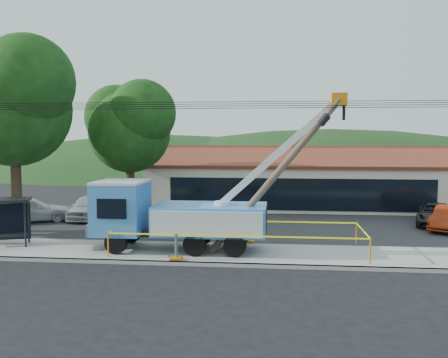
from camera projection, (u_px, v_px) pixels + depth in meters
name	position (u px, v px, depth m)	size (l,w,h in m)	color
ground	(211.00, 281.00, 18.74)	(120.00, 120.00, 0.00)	black
curb	(218.00, 264.00, 20.82)	(60.00, 0.25, 0.15)	#B0ADA5
sidewalk	(223.00, 254.00, 22.70)	(60.00, 4.00, 0.15)	#B0ADA5
parking_lot	(237.00, 224.00, 30.63)	(60.00, 12.00, 0.10)	#28282B
strip_mall	(298.00, 182.00, 37.94)	(22.50, 8.53, 4.67)	beige
tree_west_near	(13.00, 97.00, 27.30)	(7.56, 6.72, 10.80)	#332316
tree_lot	(129.00, 124.00, 31.83)	(6.30, 5.60, 8.94)	#332316
hill_west	(161.00, 172.00, 74.82)	(78.40, 56.00, 28.00)	#1A3714
hill_center	(330.00, 173.00, 72.15)	(89.60, 64.00, 32.00)	#1A3714
utility_truck	(175.00, 214.00, 23.10)	(11.49, 4.28, 7.12)	black
leaning_pole	(280.00, 170.00, 22.03)	(5.86, 1.72, 7.05)	brown
bus_shelter	(5.00, 211.00, 24.04)	(2.72, 2.17, 2.29)	black
caution_tape	(239.00, 233.00, 22.97)	(11.23, 3.79, 1.10)	orange
car_silver	(89.00, 221.00, 32.01)	(1.82, 4.54, 1.55)	silver
car_white	(31.00, 223.00, 31.14)	(2.03, 4.99, 1.45)	silver
car_dark	(436.00, 227.00, 29.81)	(2.15, 4.67, 1.30)	black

